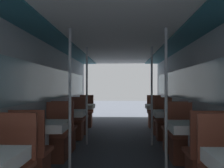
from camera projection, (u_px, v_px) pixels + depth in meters
name	position (u px, v px, depth m)	size (l,w,h in m)	color
wall_left	(44.00, 95.00, 4.78)	(0.05, 9.80, 2.10)	silver
wall_right	(196.00, 95.00, 4.67)	(0.05, 9.80, 2.10)	silver
ceiling_panel	(119.00, 40.00, 4.73)	(2.89, 9.80, 0.07)	white
dining_table_left_1	(46.00, 129.00, 3.64)	(0.63, 0.63, 0.73)	#4C4C51
chair_left_near_1	(32.00, 163.00, 3.08)	(0.43, 0.43, 0.98)	brown
chair_left_far_1	(56.00, 143.00, 4.20)	(0.43, 0.43, 0.98)	brown
support_pole_left_1	(70.00, 100.00, 3.63)	(0.04, 0.04, 2.10)	silver
dining_table_left_2	(70.00, 115.00, 5.37)	(0.63, 0.63, 0.73)	#4C4C51
chair_left_near_2	(64.00, 136.00, 4.81)	(0.43, 0.43, 0.98)	brown
chair_left_far_2	(75.00, 126.00, 5.93)	(0.43, 0.43, 0.98)	brown
support_pole_left_2	(87.00, 96.00, 5.36)	(0.04, 0.04, 2.10)	silver
dining_table_left_3	(83.00, 108.00, 7.11)	(0.63, 0.63, 0.73)	#4C4C51
chair_left_near_3	(80.00, 122.00, 6.54)	(0.43, 0.43, 0.98)	brown
chair_left_far_3	(86.00, 117.00, 7.67)	(0.43, 0.43, 0.98)	brown
dining_table_right_1	(191.00, 130.00, 3.56)	(0.63, 0.63, 0.73)	#4C4C51
chair_right_near_1	(204.00, 166.00, 2.99)	(0.43, 0.43, 0.98)	brown
chair_right_far_1	(182.00, 144.00, 4.11)	(0.43, 0.43, 0.98)	brown
support_pole_right_1	(166.00, 100.00, 3.57)	(0.04, 0.04, 2.10)	silver
dining_table_right_2	(169.00, 116.00, 5.29)	(0.63, 0.63, 0.73)	#4C4C51
chair_right_near_2	(174.00, 136.00, 4.72)	(0.43, 0.43, 0.98)	brown
chair_right_far_2	(164.00, 127.00, 5.85)	(0.43, 0.43, 0.98)	brown
support_pole_right_2	(152.00, 96.00, 5.31)	(0.04, 0.04, 2.10)	silver
dining_table_right_3	(157.00, 108.00, 7.02)	(0.63, 0.63, 0.73)	#4C4C51
chair_right_near_3	(160.00, 123.00, 6.46)	(0.43, 0.43, 0.98)	brown
chair_right_far_3	(155.00, 117.00, 7.58)	(0.43, 0.43, 0.98)	brown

